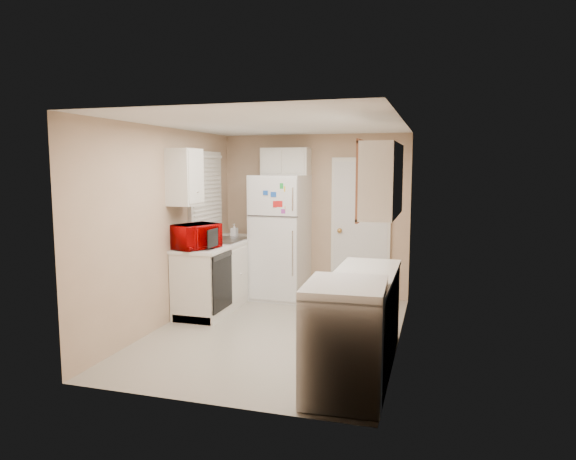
# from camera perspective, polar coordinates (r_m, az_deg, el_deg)

# --- Properties ---
(floor) EXTENTS (3.80, 3.80, 0.00)m
(floor) POSITION_cam_1_polar(r_m,az_deg,el_deg) (6.12, -1.35, -11.30)
(floor) COLOR #B5AD9E
(floor) RESTS_ON ground
(ceiling) EXTENTS (3.80, 3.80, 0.00)m
(ceiling) POSITION_cam_1_polar(r_m,az_deg,el_deg) (5.83, -1.42, 11.69)
(ceiling) COLOR white
(ceiling) RESTS_ON floor
(wall_left) EXTENTS (3.80, 3.80, 0.00)m
(wall_left) POSITION_cam_1_polar(r_m,az_deg,el_deg) (6.42, -13.36, 0.35)
(wall_left) COLOR tan
(wall_left) RESTS_ON floor
(wall_right) EXTENTS (3.80, 3.80, 0.00)m
(wall_right) POSITION_cam_1_polar(r_m,az_deg,el_deg) (5.59, 12.41, -0.59)
(wall_right) COLOR tan
(wall_right) RESTS_ON floor
(wall_back) EXTENTS (2.80, 2.80, 0.00)m
(wall_back) POSITION_cam_1_polar(r_m,az_deg,el_deg) (7.68, 2.95, 1.60)
(wall_back) COLOR tan
(wall_back) RESTS_ON floor
(wall_front) EXTENTS (2.80, 2.80, 0.00)m
(wall_front) POSITION_cam_1_polar(r_m,az_deg,el_deg) (4.11, -9.51, -3.25)
(wall_front) COLOR tan
(wall_front) RESTS_ON floor
(left_counter) EXTENTS (0.60, 1.80, 0.90)m
(left_counter) POSITION_cam_1_polar(r_m,az_deg,el_deg) (7.20, -7.55, -4.85)
(left_counter) COLOR silver
(left_counter) RESTS_ON floor
(dishwasher) EXTENTS (0.03, 0.58, 0.72)m
(dishwasher) POSITION_cam_1_polar(r_m,az_deg,el_deg) (6.54, -7.36, -5.71)
(dishwasher) COLOR black
(dishwasher) RESTS_ON floor
(sink) EXTENTS (0.54, 0.74, 0.16)m
(sink) POSITION_cam_1_polar(r_m,az_deg,el_deg) (7.26, -7.12, -1.46)
(sink) COLOR gray
(sink) RESTS_ON left_counter
(microwave) EXTENTS (0.64, 0.51, 0.37)m
(microwave) POSITION_cam_1_polar(r_m,az_deg,el_deg) (6.56, -10.24, -0.75)
(microwave) COLOR #A00000
(microwave) RESTS_ON left_counter
(soap_bottle) EXTENTS (0.09, 0.09, 0.19)m
(soap_bottle) POSITION_cam_1_polar(r_m,az_deg,el_deg) (7.61, -5.99, 0.00)
(soap_bottle) COLOR white
(soap_bottle) RESTS_ON left_counter
(window_blinds) EXTENTS (0.10, 0.98, 1.08)m
(window_blinds) POSITION_cam_1_polar(r_m,az_deg,el_deg) (7.30, -9.09, 4.39)
(window_blinds) COLOR silver
(window_blinds) RESTS_ON wall_left
(upper_cabinet_left) EXTENTS (0.30, 0.45, 0.70)m
(upper_cabinet_left) POSITION_cam_1_polar(r_m,az_deg,el_deg) (6.50, -11.40, 5.79)
(upper_cabinet_left) COLOR silver
(upper_cabinet_left) RESTS_ON wall_left
(refrigerator) EXTENTS (0.77, 0.75, 1.81)m
(refrigerator) POSITION_cam_1_polar(r_m,az_deg,el_deg) (7.50, -0.85, -0.80)
(refrigerator) COLOR silver
(refrigerator) RESTS_ON floor
(cabinet_over_fridge) EXTENTS (0.70, 0.30, 0.40)m
(cabinet_over_fridge) POSITION_cam_1_polar(r_m,az_deg,el_deg) (7.60, -0.23, 7.59)
(cabinet_over_fridge) COLOR silver
(cabinet_over_fridge) RESTS_ON wall_back
(interior_door) EXTENTS (0.86, 0.06, 2.08)m
(interior_door) POSITION_cam_1_polar(r_m,az_deg,el_deg) (7.53, 8.06, 0.05)
(interior_door) COLOR silver
(interior_door) RESTS_ON floor
(right_counter) EXTENTS (0.60, 2.00, 0.90)m
(right_counter) POSITION_cam_1_polar(r_m,az_deg,el_deg) (5.01, 8.03, -10.20)
(right_counter) COLOR silver
(right_counter) RESTS_ON floor
(stove) EXTENTS (0.69, 0.84, 0.98)m
(stove) POSITION_cam_1_polar(r_m,az_deg,el_deg) (4.41, 6.34, -11.98)
(stove) COLOR silver
(stove) RESTS_ON floor
(upper_cabinet_right) EXTENTS (0.30, 1.20, 0.70)m
(upper_cabinet_right) POSITION_cam_1_polar(r_m,az_deg,el_deg) (5.06, 10.48, 5.48)
(upper_cabinet_right) COLOR silver
(upper_cabinet_right) RESTS_ON wall_right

